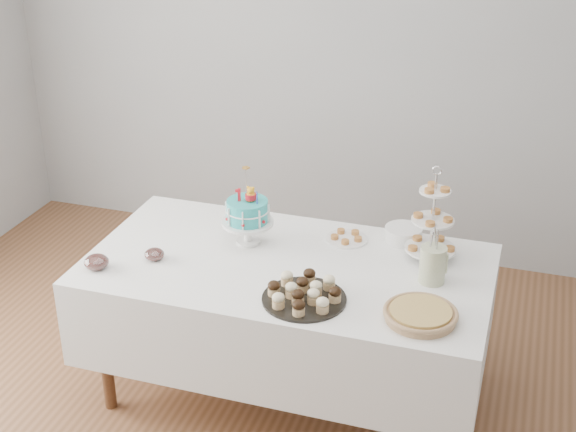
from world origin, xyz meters
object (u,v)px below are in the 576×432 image
(cupcake_tray, at_px, (304,292))
(utensil_pitcher, at_px, (433,263))
(birthday_cake, at_px, (248,223))
(tiered_stand, at_px, (433,221))
(pie, at_px, (420,314))
(jam_bowl_a, at_px, (97,262))
(table, at_px, (288,304))
(plate_stack, at_px, (403,234))
(pastry_plate, at_px, (347,238))
(jam_bowl_b, at_px, (154,254))

(cupcake_tray, distance_m, utensil_pitcher, 0.61)
(birthday_cake, distance_m, tiered_stand, 0.90)
(cupcake_tray, height_order, tiered_stand, tiered_stand)
(pie, height_order, tiered_stand, tiered_stand)
(birthday_cake, height_order, tiered_stand, tiered_stand)
(jam_bowl_a, relative_size, utensil_pitcher, 0.43)
(birthday_cake, bearing_deg, pie, -33.11)
(table, height_order, pie, pie)
(cupcake_tray, distance_m, jam_bowl_a, 1.01)
(tiered_stand, distance_m, plate_stack, 0.27)
(pie, relative_size, jam_bowl_a, 2.73)
(jam_bowl_a, bearing_deg, cupcake_tray, 1.48)
(cupcake_tray, distance_m, pastry_plate, 0.61)
(cupcake_tray, height_order, pastry_plate, cupcake_tray)
(birthday_cake, xyz_separation_m, jam_bowl_b, (-0.37, -0.30, -0.08))
(tiered_stand, bearing_deg, pastry_plate, 171.92)
(jam_bowl_a, height_order, jam_bowl_b, jam_bowl_a)
(table, xyz_separation_m, jam_bowl_b, (-0.62, -0.16, 0.25))
(cupcake_tray, distance_m, jam_bowl_b, 0.80)
(pastry_plate, bearing_deg, utensil_pitcher, -30.81)
(cupcake_tray, distance_m, pie, 0.51)
(tiered_stand, relative_size, plate_stack, 2.56)
(pastry_plate, relative_size, utensil_pitcher, 0.79)
(jam_bowl_b, bearing_deg, table, 14.22)
(birthday_cake, height_order, utensil_pitcher, birthday_cake)
(cupcake_tray, relative_size, plate_stack, 2.00)
(tiered_stand, height_order, jam_bowl_a, tiered_stand)
(plate_stack, height_order, pastry_plate, plate_stack)
(tiered_stand, bearing_deg, cupcake_tray, -130.15)
(table, height_order, tiered_stand, tiered_stand)
(plate_stack, relative_size, pastry_plate, 0.88)
(jam_bowl_a, height_order, utensil_pitcher, utensil_pitcher)
(table, distance_m, pastry_plate, 0.45)
(birthday_cake, distance_m, pie, 1.03)
(plate_stack, xyz_separation_m, jam_bowl_a, (-1.32, -0.72, -0.00))
(jam_bowl_a, xyz_separation_m, jam_bowl_b, (0.22, 0.16, -0.01))
(table, bearing_deg, tiered_stand, 22.18)
(tiered_stand, relative_size, jam_bowl_b, 5.03)
(birthday_cake, height_order, jam_bowl_b, birthday_cake)
(table, xyz_separation_m, plate_stack, (0.48, 0.40, 0.26))
(table, xyz_separation_m, pie, (0.68, -0.29, 0.26))
(birthday_cake, bearing_deg, cupcake_tray, -53.94)
(pie, height_order, plate_stack, plate_stack)
(tiered_stand, xyz_separation_m, plate_stack, (-0.16, 0.14, -0.16))
(plate_stack, height_order, utensil_pitcher, utensil_pitcher)
(plate_stack, height_order, jam_bowl_b, plate_stack)
(plate_stack, relative_size, jam_bowl_b, 1.96)
(cupcake_tray, bearing_deg, tiered_stand, 49.85)
(cupcake_tray, bearing_deg, pastry_plate, 86.32)
(tiered_stand, bearing_deg, plate_stack, 137.99)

